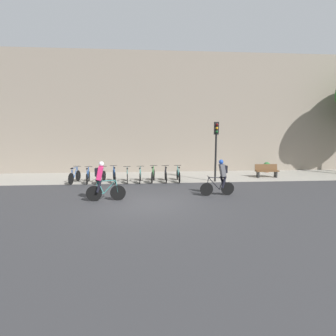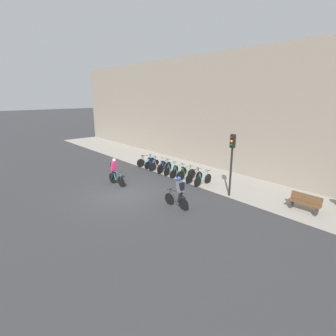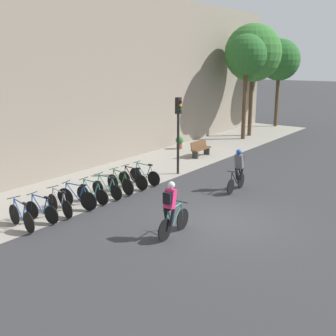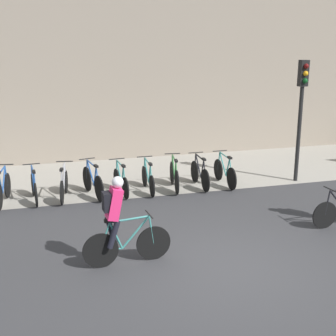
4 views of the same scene
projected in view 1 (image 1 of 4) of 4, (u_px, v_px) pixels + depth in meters
ground at (147, 204)px, 11.29m from camera, size 200.00×200.00×0.00m
kerb_strip at (147, 177)px, 17.95m from camera, size 44.00×4.50×0.01m
building_facade at (146, 113)px, 19.84m from camera, size 44.00×0.60×8.93m
cyclist_pink at (102, 180)px, 11.68m from camera, size 1.76×0.46×1.79m
cyclist_grey at (221, 176)px, 12.69m from camera, size 1.71×0.46×1.76m
parked_bike_0 at (75, 176)px, 15.83m from camera, size 0.46×1.70×0.98m
parked_bike_1 at (88, 176)px, 15.90m from camera, size 0.46×1.58×0.95m
parked_bike_2 at (101, 176)px, 15.96m from camera, size 0.46×1.64×0.96m
parked_bike_3 at (114, 176)px, 16.02m from camera, size 0.52×1.73×0.99m
parked_bike_4 at (127, 176)px, 16.08m from camera, size 0.46×1.56×0.94m
parked_bike_5 at (140, 176)px, 16.14m from camera, size 0.46×1.65×0.94m
parked_bike_6 at (153, 175)px, 16.20m from camera, size 0.46×1.66×0.98m
parked_bike_7 at (166, 175)px, 16.27m from camera, size 0.46×1.64×0.97m
parked_bike_8 at (178, 175)px, 16.33m from camera, size 0.46×1.70×0.96m
traffic_light_pole at (216, 141)px, 15.99m from camera, size 0.26×0.30×3.67m
bench at (267, 171)px, 17.72m from camera, size 1.55×0.44×0.89m
potted_plant at (267, 167)px, 19.93m from camera, size 0.48×0.48×0.78m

